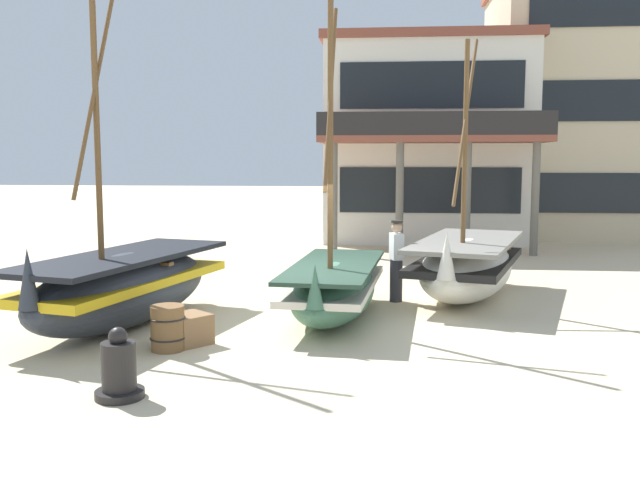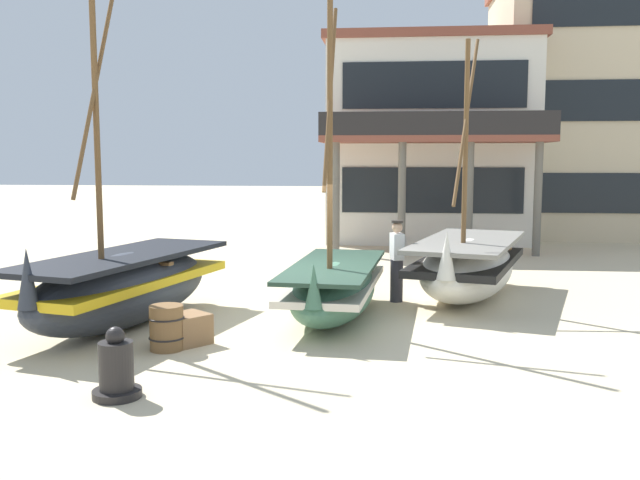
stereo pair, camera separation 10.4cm
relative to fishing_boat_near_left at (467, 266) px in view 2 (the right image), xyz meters
name	(u,v)px [view 2 (the right image)]	position (x,y,z in m)	size (l,w,h in m)	color
ground_plane	(314,324)	(-2.95, -2.65, -0.69)	(120.00, 120.00, 0.00)	beige
fishing_boat_near_left	(467,266)	(0.00, 0.00, 0.00)	(2.99, 4.82, 5.43)	silver
fishing_boat_centre_large	(334,287)	(-2.64, -2.12, -0.12)	(1.79, 4.35, 5.62)	#427056
fishing_boat_far_right	(123,286)	(-6.29, -3.10, 0.02)	(2.71, 5.02, 5.92)	#2D333D
fisherman_by_hull	(397,262)	(-1.49, -0.50, 0.14)	(0.31, 0.41, 1.68)	#33333D
capstan_winch	(116,370)	(-4.96, -6.71, -0.34)	(0.61, 0.61, 0.90)	black
wooden_barrel	(167,328)	(-5.04, -4.54, -0.34)	(0.56, 0.56, 0.70)	brown
cargo_crate	(188,329)	(-4.81, -4.16, -0.45)	(0.58, 0.58, 0.49)	olive
harbor_building_main	(429,140)	(-0.29, 11.32, 2.89)	(7.37, 7.84, 7.15)	silver
harbor_building_annex	(597,107)	(6.26, 13.67, 4.20)	(7.93, 7.01, 9.77)	beige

